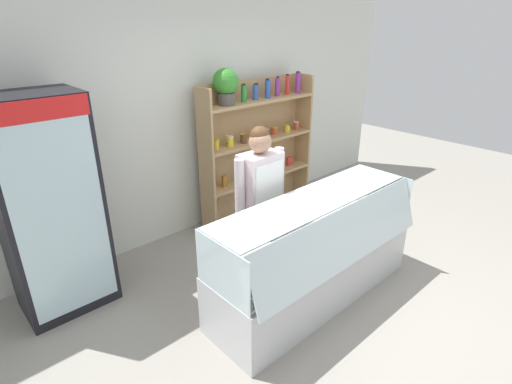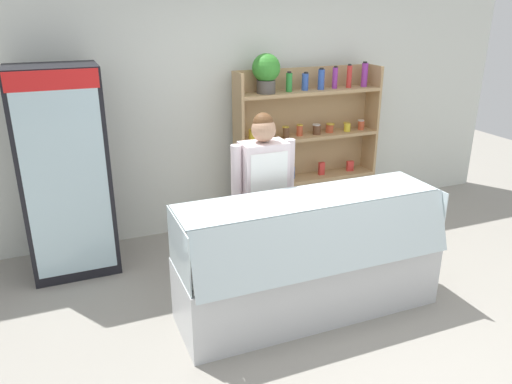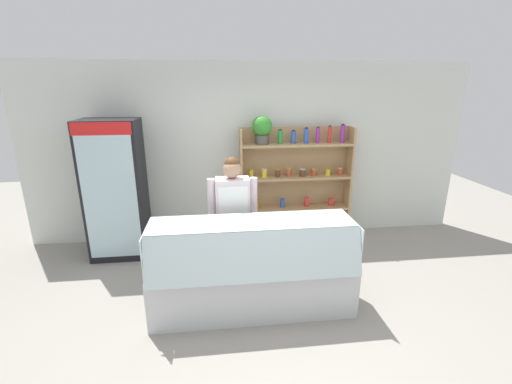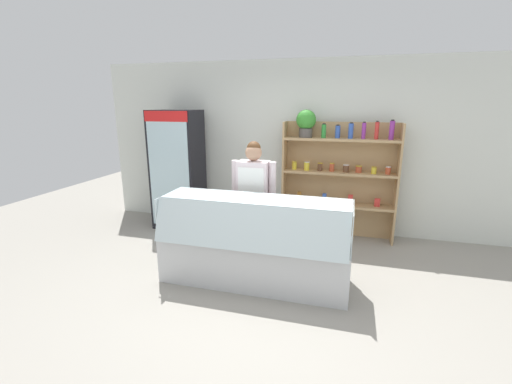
{
  "view_description": "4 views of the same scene",
  "coord_description": "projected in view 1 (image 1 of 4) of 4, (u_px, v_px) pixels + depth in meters",
  "views": [
    {
      "loc": [
        -2.71,
        -1.8,
        2.45
      ],
      "look_at": [
        -0.41,
        0.72,
        0.96
      ],
      "focal_mm": 28.0,
      "sensor_mm": 36.0,
      "label": 1
    },
    {
      "loc": [
        -1.96,
        -3.02,
        2.42
      ],
      "look_at": [
        -0.52,
        0.52,
        0.97
      ],
      "focal_mm": 35.0,
      "sensor_mm": 36.0,
      "label": 2
    },
    {
      "loc": [
        -0.55,
        -3.09,
        2.35
      ],
      "look_at": [
        -0.11,
        0.6,
        1.19
      ],
      "focal_mm": 24.0,
      "sensor_mm": 36.0,
      "label": 3
    },
    {
      "loc": [
        0.8,
        -3.37,
        2.04
      ],
      "look_at": [
        -0.39,
        0.87,
        0.89
      ],
      "focal_mm": 24.0,
      "sensor_mm": 36.0,
      "label": 4
    }
  ],
  "objects": [
    {
      "name": "ground_plane",
      "position": [
        337.0,
        293.0,
        3.87
      ],
      "size": [
        12.0,
        12.0,
        0.0
      ],
      "primitive_type": "plane",
      "color": "gray"
    },
    {
      "name": "back_wall",
      "position": [
        201.0,
        118.0,
        4.78
      ],
      "size": [
        6.8,
        0.1,
        2.7
      ],
      "primitive_type": "cube",
      "color": "silver",
      "rests_on": "ground"
    },
    {
      "name": "drinks_fridge",
      "position": [
        50.0,
        209.0,
        3.38
      ],
      "size": [
        0.77,
        0.58,
        1.94
      ],
      "color": "black",
      "rests_on": "ground"
    },
    {
      "name": "deli_display_case",
      "position": [
        314.0,
        268.0,
        3.71
      ],
      "size": [
        2.15,
        0.72,
        1.01
      ],
      "color": "silver",
      "rests_on": "ground"
    },
    {
      "name": "shop_clerk",
      "position": [
        260.0,
        195.0,
        3.74
      ],
      "size": [
        0.58,
        0.25,
        1.58
      ],
      "color": "#2D2D38",
      "rests_on": "ground"
    },
    {
      "name": "shelving_unit",
      "position": [
        252.0,
        135.0,
        5.02
      ],
      "size": [
        1.69,
        0.3,
        1.95
      ],
      "color": "tan",
      "rests_on": "ground"
    }
  ]
}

